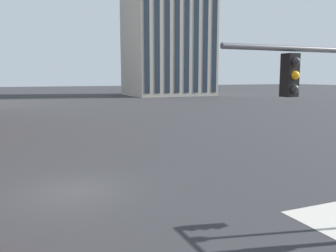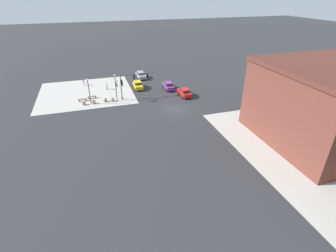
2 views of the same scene
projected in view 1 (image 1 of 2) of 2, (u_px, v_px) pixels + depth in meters
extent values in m
plane|color=#2D2D30|center=(75.00, 191.00, 14.12)|extent=(320.00, 320.00, 0.00)
cube|color=black|center=(290.00, 75.00, 7.42)|extent=(0.28, 0.28, 0.90)
sphere|color=#282828|center=(296.00, 61.00, 7.23)|extent=(0.18, 0.18, 0.18)
sphere|color=orange|center=(295.00, 75.00, 7.27)|extent=(0.18, 0.18, 0.18)
sphere|color=#282828|center=(294.00, 89.00, 7.31)|extent=(0.18, 0.18, 0.18)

